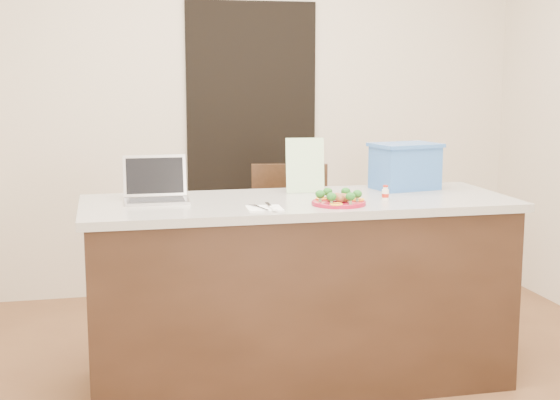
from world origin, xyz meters
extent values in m
plane|color=beige|center=(0.00, 2.00, 1.35)|extent=(4.00, 0.00, 4.00)
cube|color=black|center=(0.10, 1.98, 1.00)|extent=(0.90, 0.02, 2.00)
cube|color=black|center=(0.00, 0.25, 0.44)|extent=(2.00, 0.70, 0.88)
cube|color=beige|center=(0.00, 0.25, 0.90)|extent=(2.06, 0.76, 0.04)
cylinder|color=maroon|center=(0.14, 0.06, 0.93)|extent=(0.25, 0.25, 0.01)
torus|color=maroon|center=(0.14, 0.06, 0.93)|extent=(0.25, 0.25, 0.01)
sphere|color=brown|center=(0.14, 0.06, 0.95)|extent=(0.04, 0.04, 0.04)
sphere|color=brown|center=(0.14, 0.03, 0.95)|extent=(0.04, 0.04, 0.04)
sphere|color=brown|center=(0.16, 0.03, 0.95)|extent=(0.04, 0.04, 0.04)
sphere|color=brown|center=(0.17, 0.06, 0.95)|extent=(0.04, 0.04, 0.04)
sphere|color=brown|center=(0.16, 0.08, 0.95)|extent=(0.04, 0.04, 0.04)
sphere|color=brown|center=(0.14, 0.09, 0.95)|extent=(0.04, 0.04, 0.04)
sphere|color=brown|center=(0.12, 0.08, 0.95)|extent=(0.04, 0.04, 0.04)
sphere|color=brown|center=(0.11, 0.06, 0.95)|extent=(0.04, 0.04, 0.04)
ellipsoid|color=#144D14|center=(0.11, 0.14, 0.97)|extent=(0.04, 0.04, 0.04)
ellipsoid|color=#144D14|center=(0.05, 0.07, 0.97)|extent=(0.04, 0.04, 0.04)
ellipsoid|color=#144D14|center=(0.09, -0.01, 0.97)|extent=(0.04, 0.04, 0.04)
ellipsoid|color=#144D14|center=(0.17, -0.02, 0.97)|extent=(0.04, 0.04, 0.04)
ellipsoid|color=#144D14|center=(0.22, 0.04, 0.97)|extent=(0.04, 0.04, 0.04)
ellipsoid|color=#144D14|center=(0.19, 0.12, 0.97)|extent=(0.04, 0.04, 0.04)
torus|color=#FFA21A|center=(0.08, 0.14, 0.94)|extent=(0.06, 0.06, 0.01)
torus|color=#FFA21A|center=(0.10, -0.03, 0.94)|extent=(0.06, 0.06, 0.01)
torus|color=#FFA21A|center=(0.24, 0.07, 0.94)|extent=(0.06, 0.06, 0.01)
cube|color=silver|center=(-0.22, 0.02, 0.92)|extent=(0.16, 0.16, 0.01)
cube|color=silver|center=(-0.24, 0.00, 0.93)|extent=(0.04, 0.13, 0.00)
cube|color=silver|center=(-0.24, 0.07, 0.93)|extent=(0.04, 0.06, 0.00)
cube|color=white|center=(-0.19, -0.03, 0.93)|extent=(0.02, 0.10, 0.01)
cube|color=silver|center=(-0.19, 0.07, 0.93)|extent=(0.02, 0.12, 0.00)
cylinder|color=silver|center=(0.39, 0.13, 0.95)|extent=(0.03, 0.03, 0.05)
cylinder|color=silver|center=(0.39, 0.13, 0.98)|extent=(0.02, 0.02, 0.01)
cylinder|color=red|center=(0.39, 0.13, 0.99)|extent=(0.02, 0.02, 0.01)
cylinder|color=red|center=(0.39, 0.13, 0.94)|extent=(0.03, 0.03, 0.02)
cube|color=#ADACB1|center=(-0.67, 0.31, 0.93)|extent=(0.30, 0.21, 0.01)
cube|color=#ADACB1|center=(-0.67, 0.42, 1.03)|extent=(0.30, 0.06, 0.20)
cube|color=black|center=(-0.67, 0.41, 1.03)|extent=(0.27, 0.04, 0.17)
cube|color=#262629|center=(-0.67, 0.30, 0.93)|extent=(0.26, 0.15, 0.00)
cube|color=white|center=(0.08, 0.45, 1.06)|extent=(0.20, 0.06, 0.27)
cube|color=#2F5FAB|center=(0.62, 0.45, 1.03)|extent=(0.35, 0.28, 0.22)
cube|color=#2F5FAB|center=(0.62, 0.45, 1.15)|extent=(0.37, 0.30, 0.02)
cube|color=#371F10|center=(0.14, 0.83, 0.47)|extent=(0.52, 0.52, 0.04)
cube|color=#371F10|center=(0.14, 1.03, 0.74)|extent=(0.44, 0.13, 0.50)
cylinder|color=#371F10|center=(-0.05, 0.65, 0.24)|extent=(0.04, 0.04, 0.47)
cylinder|color=#371F10|center=(0.33, 0.65, 0.24)|extent=(0.04, 0.04, 0.47)
cylinder|color=#371F10|center=(-0.05, 1.02, 0.24)|extent=(0.04, 0.04, 0.47)
cylinder|color=#371F10|center=(0.33, 1.02, 0.24)|extent=(0.04, 0.04, 0.47)
camera|label=1|loc=(-0.91, -3.33, 1.52)|focal=50.00mm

